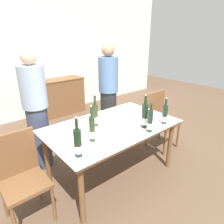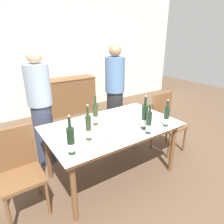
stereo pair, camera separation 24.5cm
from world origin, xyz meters
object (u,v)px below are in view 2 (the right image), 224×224
(wine_glass_2, at_px, (75,123))
(ice_bucket, at_px, (123,118))
(sideboard_cabinet, at_px, (70,96))
(person_host, at_px, (41,110))
(wine_glass_0, at_px, (109,132))
(wine_bottle_2, at_px, (96,115))
(wine_bottle_3, at_px, (71,141))
(person_guest_left, at_px, (115,94))
(wine_glass_1, at_px, (99,140))
(dining_table, at_px, (112,130))
(wine_bottle_1, at_px, (166,117))
(chair_right_end, at_px, (166,119))
(wine_bottle_5, at_px, (149,123))
(wine_bottle_0, at_px, (144,118))
(chair_left_end, at_px, (18,166))
(wine_bottle_4, at_px, (88,128))

(wine_glass_2, bearing_deg, ice_bucket, -18.90)
(sideboard_cabinet, bearing_deg, person_host, -123.15)
(sideboard_cabinet, relative_size, wine_glass_0, 8.28)
(wine_bottle_2, relative_size, wine_bottle_3, 0.98)
(sideboard_cabinet, relative_size, person_host, 0.74)
(wine_bottle_3, relative_size, person_guest_left, 0.24)
(wine_glass_1, xyz_separation_m, person_host, (-0.23, 1.20, -0.00))
(dining_table, distance_m, wine_glass_2, 0.50)
(wine_glass_2, bearing_deg, person_host, 104.83)
(wine_bottle_1, height_order, person_guest_left, person_guest_left)
(wine_bottle_1, bearing_deg, chair_right_end, 40.00)
(wine_bottle_5, bearing_deg, wine_bottle_2, 124.90)
(wine_bottle_0, xyz_separation_m, chair_left_end, (-1.39, 0.38, -0.35))
(wine_bottle_1, relative_size, person_host, 0.21)
(wine_bottle_3, xyz_separation_m, chair_left_end, (-0.44, 0.40, -0.34))
(wine_bottle_1, bearing_deg, person_guest_left, 86.25)
(sideboard_cabinet, height_order, person_guest_left, person_guest_left)
(wine_bottle_4, xyz_separation_m, wine_bottle_5, (0.64, -0.25, -0.01))
(wine_bottle_0, xyz_separation_m, person_guest_left, (0.36, 1.13, -0.04))
(sideboard_cabinet, relative_size, wine_glass_1, 9.11)
(wine_bottle_5, xyz_separation_m, person_host, (-0.86, 1.23, -0.04))
(sideboard_cabinet, bearing_deg, ice_bucket, -98.17)
(wine_bottle_0, height_order, person_host, person_host)
(ice_bucket, xyz_separation_m, wine_bottle_5, (0.11, -0.34, 0.03))
(wine_bottle_0, height_order, person_guest_left, person_guest_left)
(wine_bottle_2, relative_size, wine_glass_1, 2.88)
(wine_bottle_0, relative_size, person_host, 0.25)
(wine_bottle_3, height_order, chair_right_end, wine_bottle_3)
(wine_bottle_3, relative_size, wine_glass_1, 2.95)
(ice_bucket, height_order, wine_glass_2, ice_bucket)
(wine_bottle_2, relative_size, chair_right_end, 0.42)
(person_guest_left, bearing_deg, wine_bottle_3, -138.78)
(wine_bottle_2, bearing_deg, chair_left_end, -177.64)
(dining_table, xyz_separation_m, chair_left_end, (-1.12, 0.09, -0.14))
(sideboard_cabinet, bearing_deg, dining_table, -100.87)
(chair_right_end, bearing_deg, person_guest_left, 123.75)
(sideboard_cabinet, xyz_separation_m, person_guest_left, (0.14, -1.71, 0.42))
(wine_bottle_0, distance_m, wine_glass_1, 0.69)
(wine_bottle_1, relative_size, wine_glass_0, 2.34)
(wine_glass_2, bearing_deg, person_guest_left, 33.68)
(wine_glass_0, height_order, wine_glass_1, wine_glass_0)
(wine_bottle_4, bearing_deg, wine_bottle_0, -10.79)
(wine_bottle_3, bearing_deg, chair_left_end, 137.73)
(wine_bottle_1, relative_size, wine_bottle_4, 0.86)
(dining_table, height_order, wine_glass_1, wine_glass_1)
(wine_bottle_0, xyz_separation_m, wine_bottle_2, (-0.43, 0.42, -0.00))
(ice_bucket, distance_m, wine_glass_0, 0.42)
(chair_left_end, bearing_deg, wine_bottle_5, -20.75)
(chair_right_end, bearing_deg, wine_bottle_5, -150.46)
(chair_right_end, distance_m, chair_left_end, 2.24)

